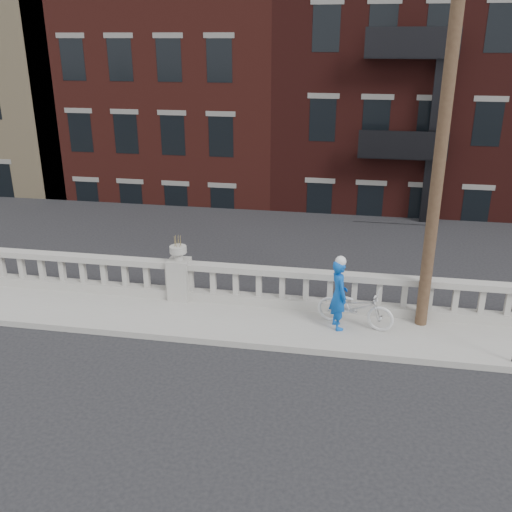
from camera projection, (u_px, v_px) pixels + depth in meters
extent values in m
plane|color=black|center=(123.00, 385.00, 11.68)|extent=(120.00, 120.00, 0.00)
cube|color=#99968E|center=(169.00, 316.00, 14.41)|extent=(32.00, 2.20, 0.15)
cube|color=#99968E|center=(180.00, 293.00, 15.21)|extent=(28.00, 0.34, 0.25)
cube|color=#99968E|center=(179.00, 265.00, 14.91)|extent=(28.00, 0.34, 0.16)
cube|color=#99968E|center=(180.00, 279.00, 15.05)|extent=(0.55, 0.55, 1.10)
cylinder|color=#99968E|center=(178.00, 256.00, 14.82)|extent=(0.24, 0.24, 0.20)
cylinder|color=#99968E|center=(178.00, 250.00, 14.75)|extent=(0.44, 0.44, 0.18)
cube|color=#605E59|center=(188.00, 373.00, 16.50)|extent=(36.00, 0.50, 5.15)
cube|color=black|center=(285.00, 231.00, 37.39)|extent=(80.00, 44.00, 0.50)
cube|color=#595651|center=(169.00, 320.00, 20.85)|extent=(16.00, 7.00, 4.00)
cube|color=#471914|center=(197.00, 132.00, 29.94)|extent=(10.00, 14.00, 14.00)
cube|color=#36110E|center=(393.00, 122.00, 28.00)|extent=(10.00, 14.00, 15.50)
cylinder|color=#422D1E|center=(445.00, 114.00, 12.10)|extent=(0.28, 0.28, 10.00)
imported|color=silver|center=(355.00, 307.00, 13.63)|extent=(1.97, 1.10, 0.98)
imported|color=#0C4EB5|center=(339.00, 295.00, 13.41)|extent=(0.61, 0.73, 1.72)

